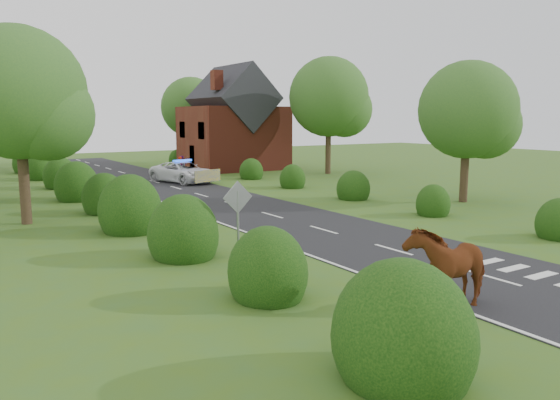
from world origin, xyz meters
TOP-DOWN VIEW (x-y plane):
  - ground at (0.00, 0.00)m, footprint 120.00×120.00m
  - road at (0.00, 15.00)m, footprint 6.00×70.00m
  - road_markings at (-1.60, 12.93)m, footprint 4.96×70.00m
  - hedgerow_left at (-6.51, 11.69)m, footprint 2.75×50.41m
  - hedgerow_right at (6.60, 11.21)m, footprint 2.10×45.78m
  - tree_left_a at (-9.75, 11.86)m, footprint 5.74×5.60m
  - tree_right_a at (11.23, 5.87)m, footprint 5.33×5.20m
  - tree_right_b at (14.29, 21.84)m, footprint 6.56×6.40m
  - tree_right_c at (9.27, 37.85)m, footprint 6.15×6.00m
  - road_sign at (-5.00, 2.00)m, footprint 1.06×0.08m
  - house at (9.49, 30.00)m, footprint 8.00×7.40m
  - cow at (-2.87, -4.78)m, footprint 2.44×1.38m
  - police_van at (1.59, 22.58)m, footprint 3.76×5.79m
  - pedestrian_red at (2.73, 25.96)m, footprint 0.69×0.67m
  - pedestrian_purple at (3.18, 26.69)m, footprint 0.93×0.83m

SIDE VIEW (x-z plane):
  - ground at x=0.00m, z-range 0.00..0.00m
  - road at x=0.00m, z-range 0.00..0.02m
  - road_markings at x=-1.60m, z-range 0.02..0.03m
  - hedgerow_right at x=6.60m, z-range -0.50..1.60m
  - police_van at x=1.59m, z-range -0.07..1.55m
  - hedgerow_left at x=-6.51m, z-range -0.75..2.25m
  - pedestrian_red at x=2.73m, z-range 0.00..1.59m
  - pedestrian_purple at x=3.18m, z-range 0.00..1.59m
  - cow at x=-2.87m, z-range 0.00..1.69m
  - road_sign at x=-5.00m, z-range 0.39..2.92m
  - house at x=9.49m, z-range -0.80..8.37m
  - tree_right_a at x=11.23m, z-range 0.96..8.52m
  - tree_left_a at x=-9.75m, z-range 1.15..9.53m
  - tree_right_c at x=9.27m, z-range 1.05..9.63m
  - tree_right_b at x=14.29m, z-range 1.24..10.64m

